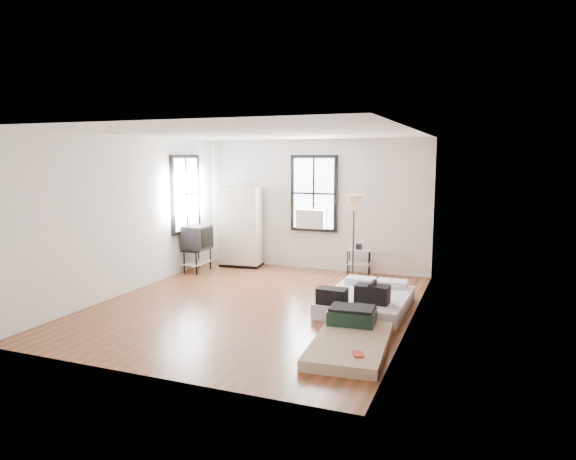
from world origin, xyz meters
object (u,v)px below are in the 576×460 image
at_px(mattress_bare, 351,337).
at_px(side_table, 359,255).
at_px(floor_lamp, 354,208).
at_px(wardrobe, 241,227).
at_px(tv_stand, 197,239).
at_px(mattress_main, 366,300).

distance_m(mattress_bare, side_table, 4.07).
height_order(mattress_bare, floor_lamp, floor_lamp).
height_order(mattress_bare, wardrobe, wardrobe).
xyz_separation_m(wardrobe, side_table, (2.66, 0.07, -0.46)).
relative_size(floor_lamp, tv_stand, 1.75).
height_order(wardrobe, side_table, wardrobe).
height_order(mattress_main, side_table, side_table).
height_order(mattress_main, wardrobe, wardrobe).
bearing_deg(wardrobe, tv_stand, -132.02).
xyz_separation_m(wardrobe, tv_stand, (-0.62, -0.84, -0.18)).
relative_size(wardrobe, side_table, 2.77).
bearing_deg(side_table, tv_stand, -164.47).
relative_size(mattress_main, mattress_bare, 0.99).
bearing_deg(side_table, mattress_main, -73.73).
xyz_separation_m(side_table, tv_stand, (-3.28, -0.91, 0.27)).
distance_m(mattress_main, floor_lamp, 2.09).
bearing_deg(mattress_bare, floor_lamp, 99.48).
distance_m(mattress_main, side_table, 2.43).
distance_m(mattress_bare, tv_stand, 5.18).
bearing_deg(floor_lamp, tv_stand, -178.36).
relative_size(mattress_bare, tv_stand, 1.81).
height_order(mattress_main, mattress_bare, mattress_main).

